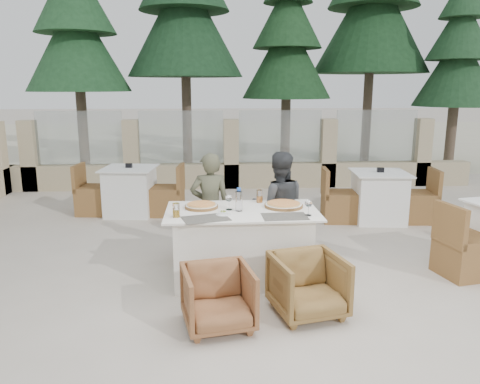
{
  "coord_description": "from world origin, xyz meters",
  "views": [
    {
      "loc": [
        -0.45,
        -4.65,
        2.05
      ],
      "look_at": [
        -0.11,
        0.39,
        0.9
      ],
      "focal_mm": 35.0,
      "sensor_mm": 36.0,
      "label": 1
    }
  ],
  "objects": [
    {
      "name": "pine_mid_left",
      "position": [
        -1.0,
        7.5,
        3.25
      ],
      "size": [
        2.86,
        2.86,
        6.5
      ],
      "primitive_type": "cone",
      "color": "#1A3E21",
      "rests_on": "ground"
    },
    {
      "name": "pizza_right",
      "position": [
        0.35,
        0.2,
        0.8
      ],
      "size": [
        0.5,
        0.5,
        0.05
      ],
      "primitive_type": "cylinder",
      "rotation": [
        0.0,
        0.0,
        -0.25
      ],
      "color": "#D3551C",
      "rests_on": "dining_table"
    },
    {
      "name": "armchair_near_right",
      "position": [
        0.43,
        -0.75,
        0.28
      ],
      "size": [
        0.73,
        0.74,
        0.57
      ],
      "primitive_type": "imported",
      "rotation": [
        0.0,
        0.0,
        0.23
      ],
      "color": "brown",
      "rests_on": "ground"
    },
    {
      "name": "pine_far_right",
      "position": [
        5.5,
        6.5,
        2.25
      ],
      "size": [
        1.98,
        1.98,
        4.5
      ],
      "primitive_type": "cone",
      "color": "#1E4424",
      "rests_on": "ground"
    },
    {
      "name": "wine_glass_centre",
      "position": [
        -0.25,
        0.12,
        0.86
      ],
      "size": [
        0.08,
        0.08,
        0.18
      ],
      "primitive_type": null,
      "rotation": [
        0.0,
        0.0,
        0.08
      ],
      "color": "white",
      "rests_on": "dining_table"
    },
    {
      "name": "bg_table_a",
      "position": [
        -1.74,
        2.85,
        0.39
      ],
      "size": [
        1.72,
        0.99,
        0.77
      ],
      "primitive_type": null,
      "rotation": [
        0.0,
        0.0,
        -0.11
      ],
      "color": "silver",
      "rests_on": "ground"
    },
    {
      "name": "placemat_near_left",
      "position": [
        -0.49,
        -0.2,
        0.77
      ],
      "size": [
        0.51,
        0.41,
        0.0
      ],
      "primitive_type": "cube",
      "rotation": [
        0.0,
        0.0,
        0.28
      ],
      "color": "#58544C",
      "rests_on": "dining_table"
    },
    {
      "name": "olive_dish",
      "position": [
        -0.32,
        -0.07,
        0.79
      ],
      "size": [
        0.14,
        0.14,
        0.04
      ],
      "primitive_type": null,
      "rotation": [
        0.0,
        0.0,
        -0.37
      ],
      "color": "white",
      "rests_on": "dining_table"
    },
    {
      "name": "pizza_left",
      "position": [
        -0.54,
        0.22,
        0.79
      ],
      "size": [
        0.47,
        0.47,
        0.05
      ],
      "primitive_type": "cylinder",
      "rotation": [
        0.0,
        0.0,
        -0.43
      ],
      "color": "orange",
      "rests_on": "dining_table"
    },
    {
      "name": "wine_glass_corner",
      "position": [
        0.54,
        -0.15,
        0.86
      ],
      "size": [
        0.1,
        0.1,
        0.18
      ],
      "primitive_type": null,
      "rotation": [
        0.0,
        0.0,
        0.37
      ],
      "color": "silver",
      "rests_on": "dining_table"
    },
    {
      "name": "armchair_near_left",
      "position": [
        -0.39,
        -0.93,
        0.27
      ],
      "size": [
        0.68,
        0.69,
        0.54
      ],
      "primitive_type": "imported",
      "rotation": [
        0.0,
        0.0,
        0.19
      ],
      "color": "brown",
      "rests_on": "ground"
    },
    {
      "name": "ground",
      "position": [
        0.0,
        0.0,
        0.0
      ],
      "size": [
        80.0,
        80.0,
        0.0
      ],
      "primitive_type": "plane",
      "color": "beige",
      "rests_on": "ground"
    },
    {
      "name": "diner_left",
      "position": [
        -0.45,
        0.73,
        0.65
      ],
      "size": [
        0.49,
        0.34,
        1.3
      ],
      "primitive_type": "imported",
      "rotation": [
        0.0,
        0.0,
        3.2
      ],
      "color": "#50503A",
      "rests_on": "ground"
    },
    {
      "name": "placemat_near_right",
      "position": [
        0.3,
        -0.18,
        0.77
      ],
      "size": [
        0.46,
        0.32,
        0.0
      ],
      "primitive_type": "cube",
      "rotation": [
        0.0,
        0.0,
        0.03
      ],
      "color": "#59554C",
      "rests_on": "dining_table"
    },
    {
      "name": "beer_glass_right",
      "position": [
        0.11,
        0.42,
        0.84
      ],
      "size": [
        0.09,
        0.09,
        0.14
      ],
      "primitive_type": "cylinder",
      "rotation": [
        0.0,
        0.0,
        0.22
      ],
      "color": "orange",
      "rests_on": "dining_table"
    },
    {
      "name": "pine_far_left",
      "position": [
        -3.5,
        7.0,
        2.75
      ],
      "size": [
        2.42,
        2.42,
        5.5
      ],
      "primitive_type": "cone",
      "color": "#204C28",
      "rests_on": "ground"
    },
    {
      "name": "perimeter_wall_far",
      "position": [
        0.0,
        4.8,
        0.8
      ],
      "size": [
        10.0,
        0.34,
        1.6
      ],
      "primitive_type": null,
      "color": "tan",
      "rests_on": "ground"
    },
    {
      "name": "pine_centre",
      "position": [
        1.5,
        7.2,
        2.5
      ],
      "size": [
        2.2,
        2.2,
        5.0
      ],
      "primitive_type": "cone",
      "color": "#1B4120",
      "rests_on": "ground"
    },
    {
      "name": "sand_patch",
      "position": [
        0.0,
        14.0,
        0.01
      ],
      "size": [
        30.0,
        16.0,
        0.01
      ],
      "primitive_type": "cube",
      "color": "beige",
      "rests_on": "ground"
    },
    {
      "name": "armchair_far_right",
      "position": [
        0.35,
        0.62,
        0.29
      ],
      "size": [
        0.66,
        0.68,
        0.59
      ],
      "primitive_type": "imported",
      "rotation": [
        0.0,
        0.0,
        3.19
      ],
      "color": "#936035",
      "rests_on": "ground"
    },
    {
      "name": "beer_glass_left",
      "position": [
        -0.79,
        -0.12,
        0.84
      ],
      "size": [
        0.08,
        0.08,
        0.14
      ],
      "primitive_type": "cylinder",
      "rotation": [
        0.0,
        0.0,
        -0.12
      ],
      "color": "gold",
      "rests_on": "dining_table"
    },
    {
      "name": "diner_right",
      "position": [
        0.36,
        0.63,
        0.66
      ],
      "size": [
        0.66,
        0.53,
        1.32
      ],
      "primitive_type": "imported",
      "rotation": [
        0.0,
        0.0,
        3.1
      ],
      "color": "#36393B",
      "rests_on": "ground"
    },
    {
      "name": "bg_table_b",
      "position": [
        2.15,
        2.19,
        0.39
      ],
      "size": [
        1.71,
        0.97,
        0.77
      ],
      "primitive_type": null,
      "rotation": [
        0.0,
        0.0,
        -0.09
      ],
      "color": "white",
      "rests_on": "ground"
    },
    {
      "name": "armchair_far_left",
      "position": [
        -0.42,
        0.77,
        0.26
      ],
      "size": [
        0.57,
        0.58,
        0.53
      ],
      "primitive_type": "imported",
      "rotation": [
        0.0,
        0.0,
        3.14
      ],
      "color": "#985E37",
      "rests_on": "ground"
    },
    {
      "name": "pine_mid_right",
      "position": [
        3.8,
        7.8,
        3.4
      ],
      "size": [
        2.99,
        2.99,
        6.8
      ],
      "primitive_type": "cone",
      "color": "#1A3F1F",
      "rests_on": "ground"
    },
    {
      "name": "water_bottle",
      "position": [
        -0.15,
        0.08,
        0.89
      ],
      "size": [
        0.08,
        0.08,
        0.25
      ],
      "primitive_type": "cylinder",
      "rotation": [
        0.0,
        0.0,
        -0.13
      ],
      "color": "#BCD7F7",
      "rests_on": "dining_table"
    },
    {
      "name": "dining_table",
      "position": [
        -0.11,
        0.09,
        0.39
      ],
      "size": [
        1.6,
        0.9,
        0.77
      ],
      "primitive_type": null,
      "color": "white",
      "rests_on": "ground"
    }
  ]
}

